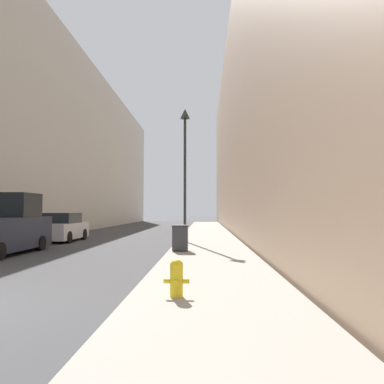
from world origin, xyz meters
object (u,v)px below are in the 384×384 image
(trash_bin, at_px, (180,238))
(lamppost, at_px, (185,151))
(fire_hydrant, at_px, (176,277))
(parked_sedan_near, at_px, (62,228))
(pickup_truck, at_px, (1,229))

(trash_bin, xyz_separation_m, lamppost, (-0.05, 4.55, 4.23))
(fire_hydrant, height_order, parked_sedan_near, parked_sedan_near)
(pickup_truck, bearing_deg, fire_hydrant, -45.11)
(lamppost, bearing_deg, trash_bin, -89.37)
(fire_hydrant, height_order, pickup_truck, pickup_truck)
(fire_hydrant, xyz_separation_m, pickup_truck, (-7.56, 7.59, 0.53))
(pickup_truck, distance_m, parked_sedan_near, 6.34)
(fire_hydrant, xyz_separation_m, lamppost, (-0.50, 12.51, 4.40))
(fire_hydrant, relative_size, trash_bin, 0.68)
(fire_hydrant, distance_m, trash_bin, 7.97)
(trash_bin, distance_m, lamppost, 6.21)
(trash_bin, bearing_deg, pickup_truck, -177.02)
(pickup_truck, bearing_deg, trash_bin, 2.98)
(trash_bin, xyz_separation_m, parked_sedan_near, (-7.12, 5.97, 0.09))
(lamppost, bearing_deg, parked_sedan_near, 168.67)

